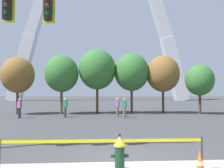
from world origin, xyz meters
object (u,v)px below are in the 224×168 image
pedestrian_walking_left (65,108)px  pedestrian_standing_center (20,108)px  monument_arch (100,17)px  pedestrian_walking_right (117,107)px  pedestrian_near_trees (124,108)px  traffic_cone_by_hydrant (200,166)px  fire_hydrant (120,154)px

pedestrian_walking_left → pedestrian_standing_center: (-3.58, -0.39, 0.00)m
monument_arch → pedestrian_walking_right: size_ratio=30.95×
pedestrian_near_trees → pedestrian_walking_left: bearing=168.9°
monument_arch → pedestrian_walking_right: (0.96, -40.36, -20.48)m
pedestrian_walking_right → pedestrian_standing_center: bearing=-173.4°
pedestrian_walking_left → pedestrian_near_trees: (4.84, -0.95, 0.00)m
traffic_cone_by_hydrant → pedestrian_walking_left: pedestrian_walking_left is taller
traffic_cone_by_hydrant → pedestrian_near_trees: pedestrian_near_trees is taller
pedestrian_walking_left → traffic_cone_by_hydrant: bearing=-71.3°
fire_hydrant → pedestrian_walking_left: (-3.18, 13.99, 0.35)m
fire_hydrant → traffic_cone_by_hydrant: fire_hydrant is taller
monument_arch → pedestrian_standing_center: 46.61m
pedestrian_walking_right → pedestrian_near_trees: size_ratio=1.00×
monument_arch → pedestrian_walking_left: bearing=-94.8°
pedestrian_near_trees → fire_hydrant: bearing=-97.3°
fire_hydrant → monument_arch: (0.27, 54.87, 20.83)m
pedestrian_walking_left → pedestrian_standing_center: size_ratio=1.00×
pedestrian_walking_left → pedestrian_walking_right: same height
traffic_cone_by_hydrant → pedestrian_near_trees: bearing=90.7°
pedestrian_standing_center → pedestrian_near_trees: (8.42, -0.55, 0.00)m
monument_arch → pedestrian_near_trees: bearing=-88.1°
pedestrian_walking_right → pedestrian_near_trees: bearing=-73.3°
fire_hydrant → pedestrian_walking_right: size_ratio=0.62×
pedestrian_walking_right → pedestrian_walking_left: bearing=-173.2°
traffic_cone_by_hydrant → monument_arch: (-1.56, 55.62, 20.94)m
monument_arch → traffic_cone_by_hydrant: bearing=-88.4°
pedestrian_standing_center → pedestrian_walking_right: (7.98, 0.92, 0.00)m
traffic_cone_by_hydrant → monument_arch: 59.45m
monument_arch → pedestrian_near_trees: (1.40, -41.83, -20.48)m
traffic_cone_by_hydrant → pedestrian_near_trees: 13.80m
monument_arch → pedestrian_walking_right: 45.27m
pedestrian_standing_center → pedestrian_walking_right: bearing=6.6°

